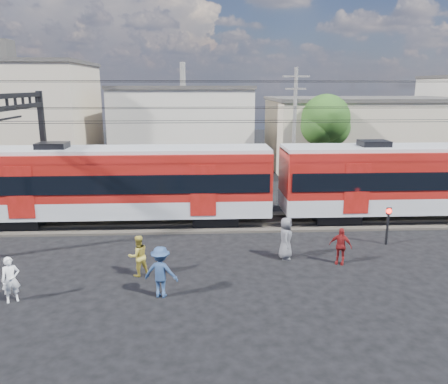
{
  "coord_description": "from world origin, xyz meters",
  "views": [
    {
      "loc": [
        -0.33,
        -14.68,
        7.3
      ],
      "look_at": [
        0.68,
        5.0,
        2.49
      ],
      "focal_mm": 35.0,
      "sensor_mm": 36.0,
      "label": 1
    }
  ],
  "objects_px": {
    "pedestrian_c": "(161,272)",
    "crossing_signal": "(388,219)",
    "pedestrian_a": "(11,280)",
    "commuter_train": "(122,181)"
  },
  "relations": [
    {
      "from": "pedestrian_a",
      "to": "pedestrian_c",
      "type": "xyz_separation_m",
      "value": [
        5.13,
        0.11,
        0.12
      ]
    },
    {
      "from": "pedestrian_a",
      "to": "crossing_signal",
      "type": "bearing_deg",
      "value": -10.38
    },
    {
      "from": "pedestrian_a",
      "to": "commuter_train",
      "type": "bearing_deg",
      "value": 46.32
    },
    {
      "from": "pedestrian_a",
      "to": "crossing_signal",
      "type": "xyz_separation_m",
      "value": [
        15.27,
        4.83,
        0.44
      ]
    },
    {
      "from": "pedestrian_a",
      "to": "crossing_signal",
      "type": "height_order",
      "value": "crossing_signal"
    },
    {
      "from": "commuter_train",
      "to": "pedestrian_a",
      "type": "distance_m",
      "value": 8.94
    },
    {
      "from": "commuter_train",
      "to": "crossing_signal",
      "type": "height_order",
      "value": "commuter_train"
    },
    {
      "from": "pedestrian_c",
      "to": "crossing_signal",
      "type": "xyz_separation_m",
      "value": [
        10.14,
        4.71,
        0.32
      ]
    },
    {
      "from": "commuter_train",
      "to": "pedestrian_c",
      "type": "relative_size",
      "value": 27.01
    },
    {
      "from": "commuter_train",
      "to": "crossing_signal",
      "type": "relative_size",
      "value": 27.86
    }
  ]
}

